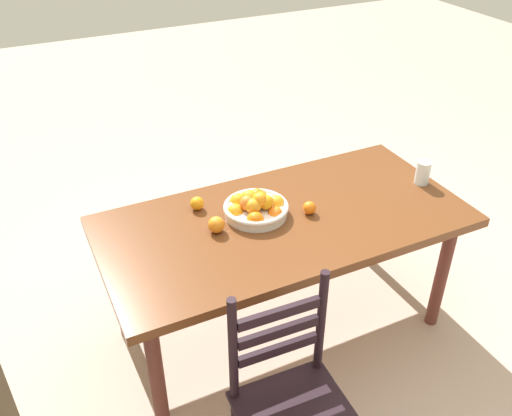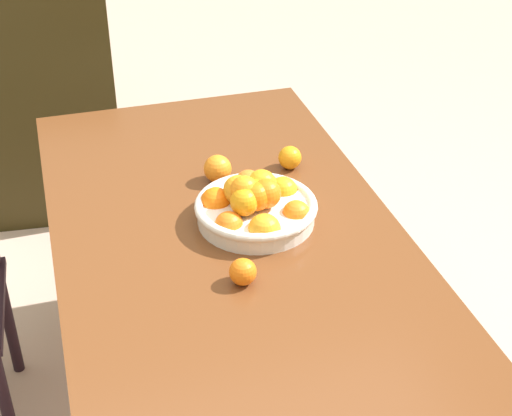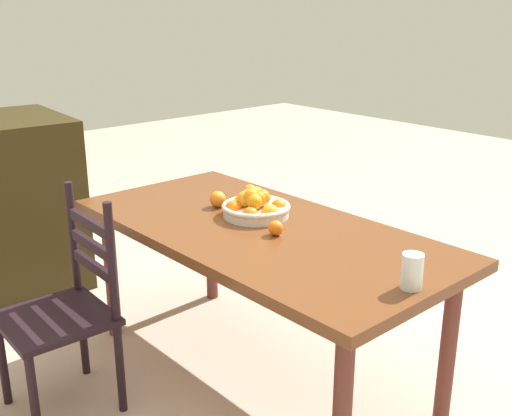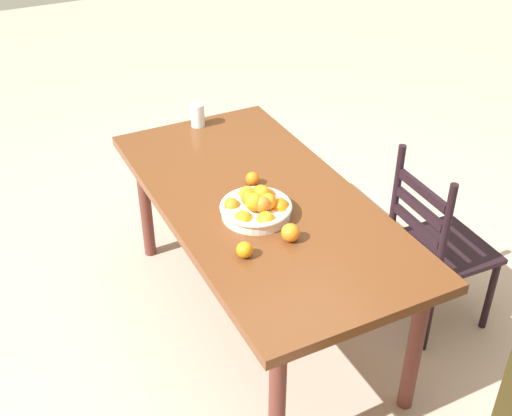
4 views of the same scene
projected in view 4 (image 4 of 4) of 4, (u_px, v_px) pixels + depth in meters
ground_plane at (260, 318)px, 3.41m from camera, size 12.00×12.00×0.00m
dining_table at (261, 212)px, 3.04m from camera, size 1.78×0.87×0.74m
chair_near_window at (436, 248)px, 3.17m from camera, size 0.44×0.44×0.94m
fruit_bowl at (257, 206)px, 2.85m from camera, size 0.32×0.32×0.14m
orange_loose_0 at (245, 250)px, 2.62m from camera, size 0.07×0.07×0.07m
orange_loose_1 at (290, 233)px, 2.71m from camera, size 0.08×0.08×0.08m
orange_loose_2 at (252, 179)px, 3.08m from camera, size 0.06×0.06×0.06m
drinking_glass at (198, 115)px, 3.57m from camera, size 0.08×0.08×0.13m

